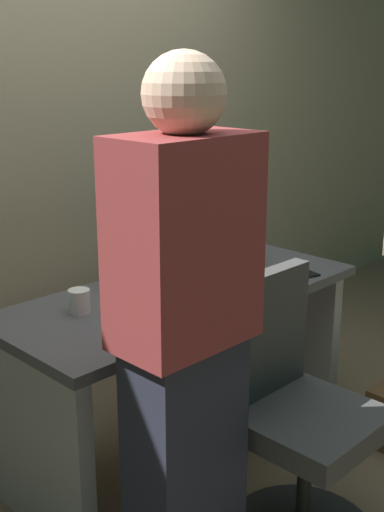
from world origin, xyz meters
The scene contains 12 objects.
ground_plane centered at (0.00, 0.00, 0.00)m, with size 9.00×9.00×0.00m, color brown.
wall_back centered at (0.00, 0.90, 1.50)m, with size 6.40×0.10×3.00m, color tan.
desk centered at (0.00, 0.00, 0.51)m, with size 1.52×0.65×0.73m.
office_chair centered at (-0.09, -0.62, 0.43)m, with size 0.52×0.52×0.94m.
person_at_desk centered at (-0.53, -0.55, 0.84)m, with size 0.40×0.24×1.64m.
monitor centered at (0.09, 0.20, 0.99)m, with size 0.54×0.16×0.46m.
keyboard centered at (-0.01, -0.05, 0.74)m, with size 0.43×0.13×0.02m, color white.
mouse centered at (0.28, -0.05, 0.75)m, with size 0.06×0.10×0.03m, color black.
cup_near_keyboard centered at (-0.35, -0.15, 0.78)m, with size 0.07×0.07×0.10m, color #D84C3F.
cup_by_monitor centered at (-0.44, 0.09, 0.78)m, with size 0.08×0.08×0.09m, color white.
book_stack centered at (0.41, 0.06, 0.79)m, with size 0.21×0.16×0.13m.
cell_phone centered at (0.51, -0.22, 0.74)m, with size 0.07×0.14×0.01m, color black.
Camera 1 is at (-1.73, -1.77, 1.61)m, focal length 46.12 mm.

